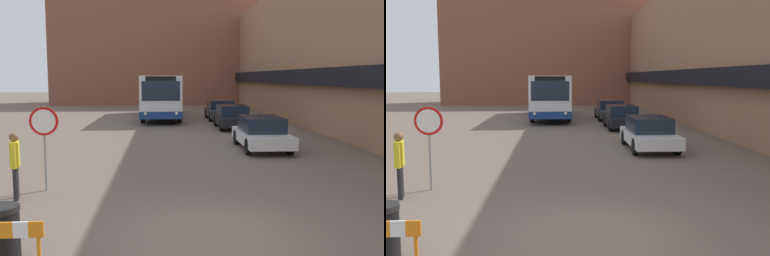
% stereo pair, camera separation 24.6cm
% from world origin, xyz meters
% --- Properties ---
extents(ground_plane, '(160.00, 160.00, 0.00)m').
position_xyz_m(ground_plane, '(0.00, 0.00, 0.00)').
color(ground_plane, '#66564C').
extents(building_row_right, '(5.50, 60.00, 9.58)m').
position_xyz_m(building_row_right, '(9.97, 24.00, 4.77)').
color(building_row_right, '#996B4C').
rests_on(building_row_right, ground_plane).
extents(building_backdrop_far, '(26.00, 8.00, 13.13)m').
position_xyz_m(building_backdrop_far, '(0.00, 42.51, 6.56)').
color(building_backdrop_far, brown).
rests_on(building_backdrop_far, ground_plane).
extents(city_bus, '(2.71, 11.26, 3.13)m').
position_xyz_m(city_bus, '(-1.05, 24.02, 1.70)').
color(city_bus, silver).
rests_on(city_bus, ground_plane).
extents(parked_car_front, '(1.87, 4.26, 1.37)m').
position_xyz_m(parked_car_front, '(3.20, 9.73, 0.70)').
color(parked_car_front, silver).
rests_on(parked_car_front, ground_plane).
extents(parked_car_middle, '(1.88, 4.23, 1.37)m').
position_xyz_m(parked_car_middle, '(3.20, 17.17, 0.70)').
color(parked_car_middle, black).
rests_on(parked_car_middle, ground_plane).
extents(parked_car_back, '(1.91, 4.34, 1.38)m').
position_xyz_m(parked_car_back, '(3.20, 22.58, 0.69)').
color(parked_car_back, '#38383D').
rests_on(parked_car_back, ground_plane).
extents(stop_sign, '(0.76, 0.08, 2.26)m').
position_xyz_m(stop_sign, '(-4.11, 3.52, 1.64)').
color(stop_sign, gray).
rests_on(stop_sign, ground_plane).
extents(pedestrian, '(0.31, 0.53, 1.68)m').
position_xyz_m(pedestrian, '(-4.65, 2.76, 1.01)').
color(pedestrian, '#232328').
rests_on(pedestrian, ground_plane).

